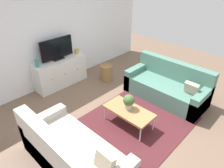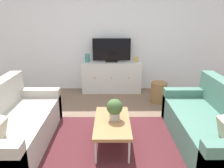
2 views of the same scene
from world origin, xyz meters
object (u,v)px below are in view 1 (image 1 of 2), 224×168
(coffee_table, at_px, (129,111))
(flat_screen_tv, at_px, (57,49))
(couch_left_side, at_px, (70,157))
(tv_console, at_px, (61,72))
(wicker_basket, at_px, (106,73))
(potted_plant, at_px, (129,101))
(mantel_clock, at_px, (77,51))
(couch_right_side, at_px, (168,87))
(glass_vase, at_px, (37,63))

(coffee_table, height_order, flat_screen_tv, flat_screen_tv)
(couch_left_side, bearing_deg, tv_console, 58.76)
(couch_left_side, bearing_deg, wicker_basket, 34.44)
(potted_plant, relative_size, wicker_basket, 0.71)
(flat_screen_tv, bearing_deg, tv_console, -90.00)
(flat_screen_tv, bearing_deg, mantel_clock, -1.98)
(tv_console, xyz_separation_m, mantel_clock, (0.58, 0.00, 0.43))
(potted_plant, bearing_deg, couch_left_side, -177.47)
(couch_left_side, distance_m, couch_right_side, 2.88)
(couch_right_side, distance_m, wicker_basket, 1.74)
(flat_screen_tv, relative_size, wicker_basket, 2.02)
(coffee_table, bearing_deg, mantel_clock, 76.15)
(potted_plant, xyz_separation_m, wicker_basket, (0.98, 1.62, -0.33))
(couch_right_side, xyz_separation_m, coffee_table, (-1.44, 0.02, 0.06))
(glass_vase, bearing_deg, couch_left_side, -109.95)
(flat_screen_tv, bearing_deg, glass_vase, -178.02)
(couch_left_side, xyz_separation_m, wicker_basket, (2.45, 1.68, -0.07))
(couch_right_side, relative_size, potted_plant, 6.14)
(mantel_clock, xyz_separation_m, wicker_basket, (0.43, -0.69, -0.58))
(couch_right_side, distance_m, mantel_clock, 2.58)
(couch_left_side, distance_m, tv_console, 2.78)
(coffee_table, xyz_separation_m, tv_console, (0.00, 2.35, 0.02))
(glass_vase, xyz_separation_m, wicker_basket, (1.59, -0.69, -0.61))
(coffee_table, bearing_deg, couch_right_side, -0.99)
(glass_vase, height_order, wicker_basket, glass_vase)
(potted_plant, height_order, flat_screen_tv, flat_screen_tv)
(couch_right_side, height_order, flat_screen_tv, flat_screen_tv)
(mantel_clock, bearing_deg, coffee_table, -103.85)
(coffee_table, bearing_deg, tv_console, 89.98)
(flat_screen_tv, distance_m, mantel_clock, 0.62)
(tv_console, height_order, flat_screen_tv, flat_screen_tv)
(couch_right_side, relative_size, wicker_basket, 4.34)
(potted_plant, xyz_separation_m, tv_console, (-0.03, 2.31, -0.18))
(mantel_clock, bearing_deg, potted_plant, -103.29)
(couch_left_side, xyz_separation_m, coffee_table, (1.44, 0.02, 0.06))
(tv_console, relative_size, wicker_basket, 3.17)
(couch_left_side, bearing_deg, couch_right_side, 0.00)
(couch_right_side, height_order, potted_plant, couch_right_side)
(flat_screen_tv, distance_m, glass_vase, 0.61)
(couch_right_side, height_order, tv_console, couch_right_side)
(tv_console, xyz_separation_m, flat_screen_tv, (0.00, 0.02, 0.64))
(couch_right_side, height_order, wicker_basket, couch_right_side)
(coffee_table, relative_size, glass_vase, 5.04)
(tv_console, bearing_deg, mantel_clock, 0.00)
(couch_left_side, xyz_separation_m, couch_right_side, (2.88, 0.00, 0.00))
(couch_right_side, relative_size, coffee_table, 1.93)
(potted_plant, xyz_separation_m, mantel_clock, (0.55, 2.31, 0.25))
(couch_left_side, distance_m, wicker_basket, 2.97)
(coffee_table, xyz_separation_m, wicker_basket, (1.01, 1.66, -0.13))
(mantel_clock, bearing_deg, flat_screen_tv, 178.02)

